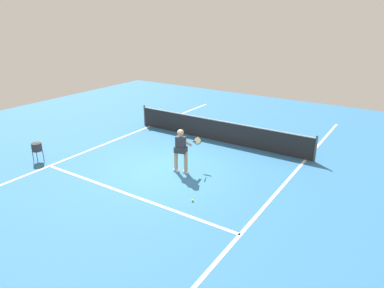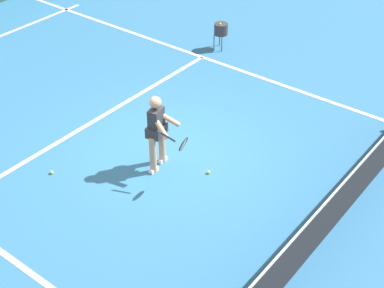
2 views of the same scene
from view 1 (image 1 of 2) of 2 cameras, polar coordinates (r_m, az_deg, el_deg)
name	(u,v)px [view 1 (image 1 of 2)]	position (r m, az deg, el deg)	size (l,w,h in m)	color
ground_plane	(169,170)	(12.09, -3.88, -4.25)	(25.51, 25.51, 0.00)	teal
service_line_marking	(127,194)	(10.69, -10.69, -8.11)	(7.53, 0.10, 0.01)	white
sideline_left_marking	(95,148)	(14.52, -15.85, -0.66)	(0.10, 17.63, 0.01)	white
sideline_right_marking	(271,199)	(10.49, 13.00, -8.87)	(0.10, 17.63, 0.01)	white
court_net	(218,130)	(14.66, 4.32, 2.26)	(8.21, 0.08, 1.01)	#4C4C51
tennis_player	(181,149)	(11.56, -1.78, -0.85)	(0.69, 1.05, 1.55)	tan
tennis_ball_near	(193,201)	(10.09, 0.10, -9.36)	(0.07, 0.07, 0.07)	#D1E533
tennis_ball_mid	(186,160)	(12.75, -1.03, -2.68)	(0.07, 0.07, 0.07)	#D1E533
ball_hopper	(37,147)	(13.78, -24.34, -0.49)	(0.36, 0.36, 0.74)	#333338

